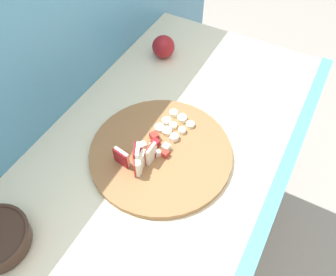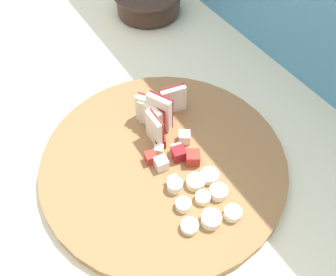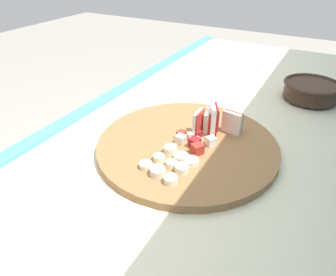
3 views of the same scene
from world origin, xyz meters
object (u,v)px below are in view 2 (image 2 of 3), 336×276
at_px(apple_dice_pile, 174,154).
at_px(banana_slice_rows, 203,198).
at_px(apple_wedge_fan, 157,113).
at_px(ceramic_bowl, 148,1).
at_px(cutting_board, 163,163).

distance_m(apple_dice_pile, banana_slice_rows, 0.09).
distance_m(apple_wedge_fan, banana_slice_rows, 0.17).
bearing_deg(banana_slice_rows, apple_dice_pile, 176.40).
height_order(apple_wedge_fan, banana_slice_rows, apple_wedge_fan).
relative_size(apple_wedge_fan, banana_slice_rows, 0.87).
relative_size(banana_slice_rows, ceramic_bowl, 0.66).
bearing_deg(apple_wedge_fan, banana_slice_rows, -7.05).
bearing_deg(cutting_board, banana_slice_rows, 6.90).
bearing_deg(apple_wedge_fan, ceramic_bowl, 152.56).
bearing_deg(apple_dice_pile, apple_wedge_fan, 168.95).
bearing_deg(apple_dice_pile, ceramic_bowl, 155.35).
xyz_separation_m(apple_wedge_fan, apple_dice_pile, (0.08, -0.01, -0.02)).
xyz_separation_m(cutting_board, banana_slice_rows, (0.10, 0.01, 0.02)).
distance_m(cutting_board, apple_wedge_fan, 0.09).
relative_size(cutting_board, apple_dice_pile, 4.14).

